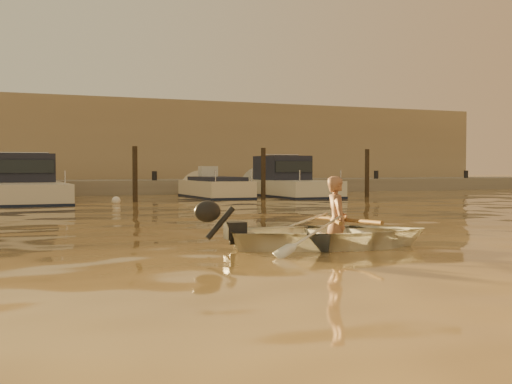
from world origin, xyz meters
name	(u,v)px	position (x,y,z in m)	size (l,w,h in m)	color
ground_plane	(327,244)	(0.00, 0.00, 0.00)	(160.00, 160.00, 0.00)	olive
dinghy	(330,234)	(-0.14, -0.37, 0.20)	(2.22, 3.11, 0.64)	white
person	(337,221)	(-0.04, -0.39, 0.40)	(0.51, 0.34, 1.40)	#97644B
outboard_motor	(234,231)	(-1.60, -0.01, 0.28)	(0.90, 0.40, 0.70)	black
oar_port	(346,220)	(0.10, -0.43, 0.42)	(0.06, 0.06, 2.10)	brown
oar_starboard	(333,220)	(-0.09, -0.38, 0.42)	(0.06, 0.06, 2.10)	olive
moored_boat_2	(24,184)	(-3.85, 16.00, 0.62)	(2.67, 8.81, 1.75)	silver
moored_boat_3	(215,192)	(3.58, 16.00, 0.22)	(1.83, 5.38, 0.95)	beige
moored_boat_4	(288,182)	(6.90, 16.00, 0.62)	(2.26, 6.97, 1.75)	silver
piling_2	(135,177)	(-0.20, 13.80, 0.90)	(0.18, 0.18, 2.20)	#2D2319
piling_3	(263,176)	(4.80, 13.80, 0.90)	(0.18, 0.18, 2.20)	#2D2319
piling_4	(367,176)	(9.50, 13.80, 0.90)	(0.18, 0.18, 2.20)	#2D2319
fender_c	(116,201)	(-1.03, 12.99, 0.10)	(0.30, 0.30, 0.30)	white
fender_d	(228,197)	(3.40, 13.99, 0.10)	(0.30, 0.30, 0.30)	#E84F1B
fender_e	(331,197)	(7.36, 13.05, 0.10)	(0.30, 0.30, 0.30)	white
quay	(105,191)	(0.00, 21.50, 0.15)	(52.00, 4.00, 1.00)	gray
waterfront_building	(88,146)	(0.00, 27.00, 2.40)	(46.00, 7.00, 4.80)	#9E8466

